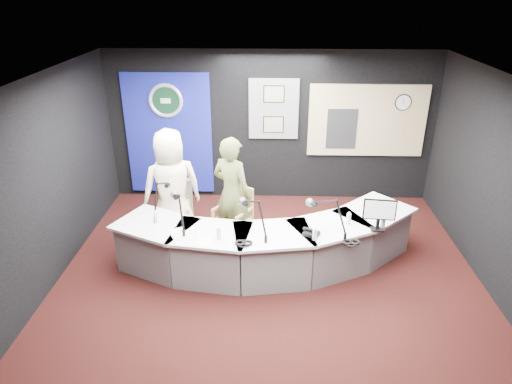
{
  "coord_description": "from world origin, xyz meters",
  "views": [
    {
      "loc": [
        -0.01,
        -5.15,
        3.87
      ],
      "look_at": [
        -0.2,
        0.8,
        1.1
      ],
      "focal_mm": 32.0,
      "sensor_mm": 36.0,
      "label": 1
    }
  ],
  "objects_px": {
    "armchair_right": "(233,215)",
    "person_man": "(172,188)",
    "armchair_left": "(174,214)",
    "broadcast_desk": "(266,244)",
    "person_woman": "(232,193)"
  },
  "relations": [
    {
      "from": "armchair_left",
      "to": "armchair_right",
      "type": "relative_size",
      "value": 0.91
    },
    {
      "from": "broadcast_desk",
      "to": "person_man",
      "type": "height_order",
      "value": "person_man"
    },
    {
      "from": "broadcast_desk",
      "to": "person_woman",
      "type": "xyz_separation_m",
      "value": [
        -0.53,
        0.61,
        0.53
      ]
    },
    {
      "from": "armchair_right",
      "to": "person_man",
      "type": "xyz_separation_m",
      "value": [
        -0.94,
        0.09,
        0.41
      ]
    },
    {
      "from": "armchair_left",
      "to": "broadcast_desk",
      "type": "bearing_deg",
      "value": -32.87
    },
    {
      "from": "person_man",
      "to": "person_woman",
      "type": "distance_m",
      "value": 0.95
    },
    {
      "from": "broadcast_desk",
      "to": "person_man",
      "type": "distance_m",
      "value": 1.73
    },
    {
      "from": "broadcast_desk",
      "to": "armchair_left",
      "type": "xyz_separation_m",
      "value": [
        -1.47,
        0.7,
        0.11
      ]
    },
    {
      "from": "armchair_right",
      "to": "person_man",
      "type": "relative_size",
      "value": 0.56
    },
    {
      "from": "broadcast_desk",
      "to": "person_man",
      "type": "bearing_deg",
      "value": 154.66
    },
    {
      "from": "broadcast_desk",
      "to": "armchair_left",
      "type": "bearing_deg",
      "value": 154.66
    },
    {
      "from": "armchair_left",
      "to": "person_man",
      "type": "relative_size",
      "value": 0.51
    },
    {
      "from": "person_woman",
      "to": "armchair_left",
      "type": "bearing_deg",
      "value": 24.98
    },
    {
      "from": "broadcast_desk",
      "to": "armchair_right",
      "type": "relative_size",
      "value": 4.25
    },
    {
      "from": "person_man",
      "to": "armchair_left",
      "type": "bearing_deg",
      "value": 180.0
    }
  ]
}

